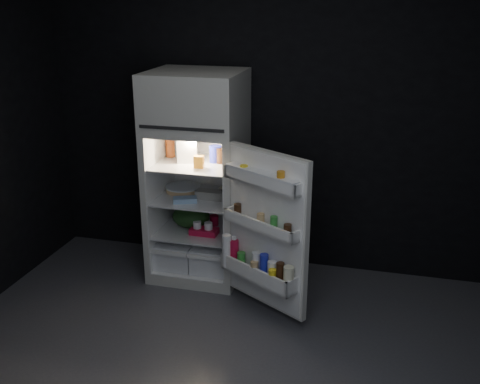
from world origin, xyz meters
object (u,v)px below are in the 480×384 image
(refrigerator, at_px, (198,169))
(yogurt_tray, at_px, (204,231))
(milk_jug, at_px, (187,148))
(fridge_door, at_px, (264,234))
(egg_carton, at_px, (213,195))

(refrigerator, distance_m, yogurt_tray, 0.53)
(milk_jug, bearing_deg, fridge_door, -51.73)
(refrigerator, relative_size, milk_jug, 7.42)
(fridge_door, bearing_deg, egg_carton, 137.72)
(milk_jug, xyz_separation_m, yogurt_tray, (0.17, -0.12, -0.69))
(refrigerator, xyz_separation_m, egg_carton, (0.15, -0.07, -0.19))
(refrigerator, xyz_separation_m, fridge_door, (0.70, -0.57, -0.28))
(egg_carton, height_order, yogurt_tray, egg_carton)
(milk_jug, height_order, yogurt_tray, milk_jug)
(egg_carton, relative_size, yogurt_tray, 1.23)
(milk_jug, bearing_deg, egg_carton, -27.75)
(refrigerator, bearing_deg, egg_carton, -25.15)
(refrigerator, relative_size, egg_carton, 6.15)
(yogurt_tray, bearing_deg, milk_jug, 146.33)
(milk_jug, relative_size, yogurt_tray, 1.02)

